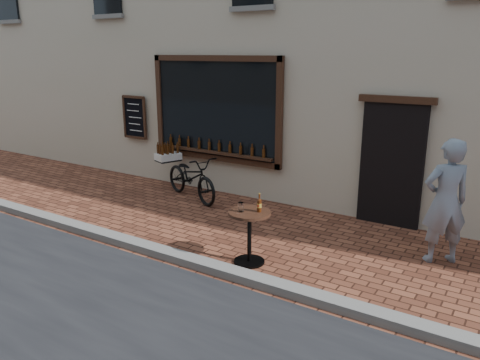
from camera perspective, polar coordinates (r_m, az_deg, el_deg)
The scene contains 5 objects.
ground at distance 6.90m, azimuth -6.62°, elevation -10.91°, with size 90.00×90.00×0.00m, color #50271A.
kerb at distance 7.01m, azimuth -5.60°, elevation -9.88°, with size 90.00×0.25×0.12m, color slate.
cargo_bicycle at distance 9.97m, azimuth -6.06°, elevation 0.46°, with size 2.17×1.29×1.02m.
bistro_table at distance 6.87m, azimuth 1.18°, elevation -5.67°, with size 0.63×0.63×1.08m.
pedestrian at distance 7.44m, azimuth 23.76°, elevation -2.42°, with size 0.68×0.45×1.87m, color gray.
Camera 1 is at (3.96, -4.76, 3.05)m, focal length 35.00 mm.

